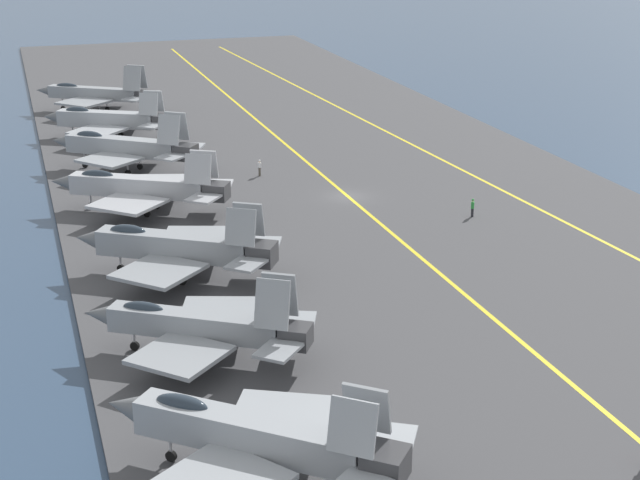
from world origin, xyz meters
name	(u,v)px	position (x,y,z in m)	size (l,w,h in m)	color
ground_plane	(348,200)	(0.00, 0.00, 0.00)	(2000.00, 2000.00, 0.00)	#2D425B
carrier_deck	(348,198)	(0.00, 0.00, 0.20)	(226.01, 55.09, 0.40)	#424244
deck_stripe_foul_line	(488,183)	(0.00, -15.15, 0.40)	(203.41, 0.36, 0.01)	yellow
deck_stripe_centerline	(348,196)	(0.00, 0.00, 0.40)	(203.41, 0.36, 0.01)	yellow
parked_jet_second	(253,435)	(-44.96, 20.67, 3.03)	(13.82, 15.04, 6.13)	#93999E
parked_jet_third	(200,325)	(-30.52, 20.47, 2.67)	(12.55, 14.70, 6.09)	gray
parked_jet_fourth	(176,247)	(-16.24, 19.49, 2.91)	(13.63, 15.76, 6.21)	gray
parked_jet_fifth	(141,187)	(1.01, 19.75, 2.84)	(13.34, 16.79, 6.05)	#A8AAAF
parked_jet_sixth	(125,147)	(15.67, 19.40, 3.13)	(13.54, 15.95, 6.70)	#93999E
parked_jet_seventh	(109,120)	(31.34, 19.41, 2.74)	(13.43, 15.90, 5.90)	#9EA3A8
parked_jet_eighth	(97,93)	(47.14, 19.23, 2.98)	(13.65, 16.45, 6.57)	gray
crew_green_vest	(473,207)	(-9.47, -8.71, 1.34)	(0.46, 0.42, 1.71)	#232328
crew_white_vest	(260,167)	(9.71, 6.35, 1.37)	(0.41, 0.31, 1.76)	#4C473D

